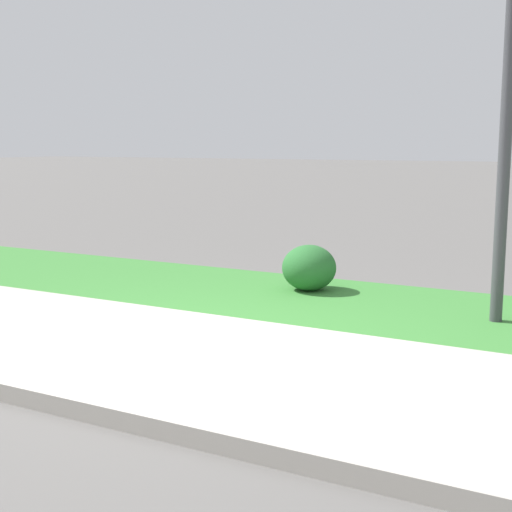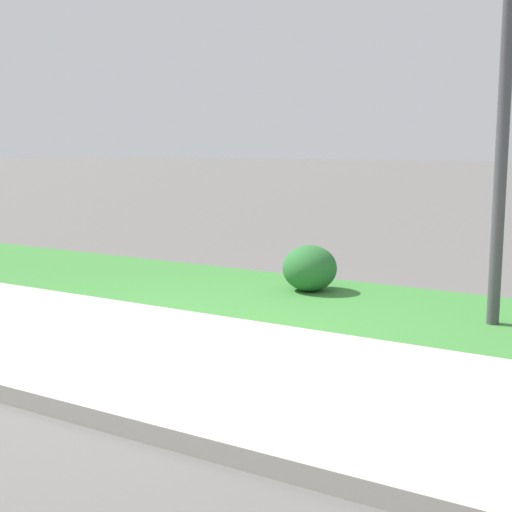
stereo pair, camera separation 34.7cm
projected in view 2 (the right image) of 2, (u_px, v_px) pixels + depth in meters
ground_plane at (164, 354)px, 5.48m from camera, size 120.00×120.00×0.00m
sidewalk_pavement at (164, 353)px, 5.47m from camera, size 18.00×2.40×0.01m
grass_verge at (304, 298)px, 7.43m from camera, size 18.00×2.24×0.01m
street_curb at (34, 396)px, 4.38m from camera, size 18.00×0.16×0.12m
shrub_bush_far_verge at (310, 268)px, 7.76m from camera, size 0.59×0.59×0.50m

